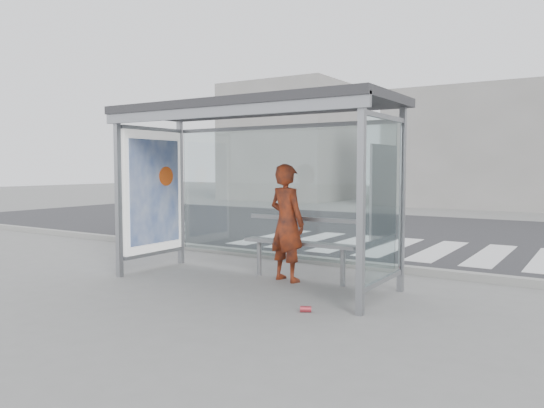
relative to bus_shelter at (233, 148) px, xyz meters
The scene contains 10 objects.
ground 2.02m from the bus_shelter, ahead, with size 80.00×80.00×0.00m, color slate.
road 7.22m from the bus_shelter, 86.94° to the left, with size 30.00×10.00×0.01m, color #2B2B2E.
curb 2.72m from the bus_shelter, 78.88° to the left, with size 30.00×0.18×0.12m, color gray.
crosswalk 5.05m from the bus_shelter, 72.83° to the left, with size 7.55×3.00×0.00m.
bus_shelter is the anchor object (origin of this frame).
building_left 20.38m from the bus_shelter, 118.23° to the left, with size 6.00×5.00×6.00m, color gray.
building_center 17.95m from the bus_shelter, 88.81° to the left, with size 8.00×5.00×5.00m, color gray.
person 1.37m from the bus_shelter, 28.48° to the left, with size 0.64×0.42×1.75m, color red.
bench 1.73m from the bus_shelter, 31.56° to the left, with size 1.85×0.23×0.96m.
soda_can 2.82m from the bus_shelter, 28.82° to the right, with size 0.07×0.07×0.13m, color #CC3C47.
Camera 1 is at (4.36, -6.30, 1.70)m, focal length 35.00 mm.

